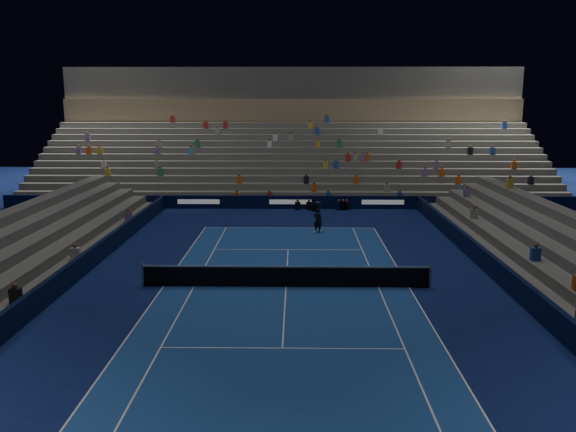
# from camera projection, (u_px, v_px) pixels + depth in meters

# --- Properties ---
(ground) EXTENTS (90.00, 90.00, 0.00)m
(ground) POSITION_uv_depth(u_px,v_px,m) (286.00, 287.00, 25.49)
(ground) COLOR #0C184D
(ground) RESTS_ON ground
(court_surface) EXTENTS (10.97, 23.77, 0.01)m
(court_surface) POSITION_uv_depth(u_px,v_px,m) (286.00, 287.00, 25.49)
(court_surface) COLOR navy
(court_surface) RESTS_ON ground
(sponsor_barrier_far) EXTENTS (44.00, 0.25, 1.00)m
(sponsor_barrier_far) POSITION_uv_depth(u_px,v_px,m) (290.00, 202.00, 43.51)
(sponsor_barrier_far) COLOR black
(sponsor_barrier_far) RESTS_ON ground
(sponsor_barrier_east) EXTENTS (0.25, 37.00, 1.00)m
(sponsor_barrier_east) POSITION_uv_depth(u_px,v_px,m) (505.00, 277.00, 25.24)
(sponsor_barrier_east) COLOR black
(sponsor_barrier_east) RESTS_ON ground
(sponsor_barrier_west) EXTENTS (0.25, 37.00, 1.00)m
(sponsor_barrier_west) POSITION_uv_depth(u_px,v_px,m) (69.00, 275.00, 25.53)
(sponsor_barrier_west) COLOR black
(sponsor_barrier_west) RESTS_ON ground
(grandstand_main) EXTENTS (44.00, 15.20, 11.20)m
(grandstand_main) POSITION_uv_depth(u_px,v_px,m) (292.00, 153.00, 52.13)
(grandstand_main) COLOR #61615C
(grandstand_main) RESTS_ON ground
(tennis_net) EXTENTS (12.90, 0.10, 1.10)m
(tennis_net) POSITION_uv_depth(u_px,v_px,m) (286.00, 276.00, 25.39)
(tennis_net) COLOR #B2B2B7
(tennis_net) RESTS_ON ground
(tennis_player) EXTENTS (0.67, 0.56, 1.57)m
(tennis_player) POSITION_uv_depth(u_px,v_px,m) (318.00, 220.00, 35.67)
(tennis_player) COLOR black
(tennis_player) RESTS_ON ground
(broadcast_camera) EXTENTS (0.49, 0.89, 0.54)m
(broadcast_camera) POSITION_uv_depth(u_px,v_px,m) (315.00, 207.00, 42.66)
(broadcast_camera) COLOR black
(broadcast_camera) RESTS_ON ground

